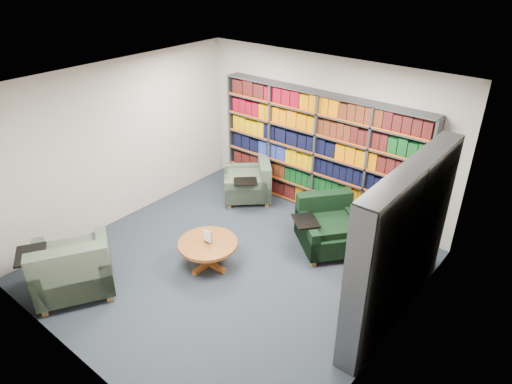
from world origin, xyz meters
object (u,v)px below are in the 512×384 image
Objects in this scene: chair_teal_left at (251,183)px; chair_green_right at (328,228)px; chair_teal_front at (73,272)px; coffee_table at (208,247)px.

chair_teal_left is 0.94× the size of chair_green_right.
chair_teal_left is 2.04m from chair_green_right.
chair_green_right is at bearing 56.55° from chair_teal_front.
chair_teal_left is at bearing 112.47° from coffee_table.
chair_green_right is 1.97m from coffee_table.
chair_teal_left reaches higher than coffee_table.
chair_green_right is 0.93× the size of chair_teal_front.
chair_green_right reaches higher than coffee_table.
coffee_table is (0.85, -2.06, 0.02)m from chair_teal_left.
chair_green_right is 1.45× the size of coffee_table.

